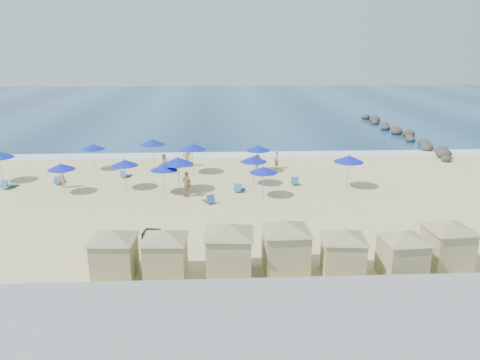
# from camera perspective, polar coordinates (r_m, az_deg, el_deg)

# --- Properties ---
(ground) EXTENTS (160.00, 160.00, 0.00)m
(ground) POSITION_cam_1_polar(r_m,az_deg,el_deg) (31.70, -6.09, -3.52)
(ground) COLOR #D7C588
(ground) RESTS_ON ground
(ocean) EXTENTS (160.00, 80.00, 0.06)m
(ocean) POSITION_cam_1_polar(r_m,az_deg,el_deg) (85.48, -4.10, 9.08)
(ocean) COLOR navy
(ocean) RESTS_ON ground
(surf_line) EXTENTS (160.00, 2.50, 0.08)m
(surf_line) POSITION_cam_1_polar(r_m,az_deg,el_deg) (46.56, -5.08, 3.00)
(surf_line) COLOR white
(surf_line) RESTS_ON ground
(seawall) EXTENTS (160.00, 6.10, 1.22)m
(seawall) POSITION_cam_1_polar(r_m,az_deg,el_deg) (19.23, -8.37, -15.38)
(seawall) COLOR gray
(seawall) RESTS_ON ground
(rock_jetty) EXTENTS (2.56, 26.66, 0.96)m
(rock_jetty) POSITION_cam_1_polar(r_m,az_deg,el_deg) (59.88, 19.00, 5.47)
(rock_jetty) COLOR #2C2725
(rock_jetty) RESTS_ON ground
(trash_bin) EXTENTS (1.00, 1.00, 0.87)m
(trash_bin) POSITION_cam_1_polar(r_m,az_deg,el_deg) (26.24, -10.71, -7.02)
(trash_bin) COLOR black
(trash_bin) RESTS_ON ground
(cabana_0) EXTENTS (4.16, 4.16, 2.61)m
(cabana_0) POSITION_cam_1_polar(r_m,az_deg,el_deg) (22.96, -15.13, -7.93)
(cabana_0) COLOR tan
(cabana_0) RESTS_ON ground
(cabana_1) EXTENTS (4.17, 4.17, 2.62)m
(cabana_1) POSITION_cam_1_polar(r_m,az_deg,el_deg) (22.48, -9.13, -8.08)
(cabana_1) COLOR tan
(cabana_1) RESTS_ON ground
(cabana_2) EXTENTS (4.57, 4.57, 2.87)m
(cabana_2) POSITION_cam_1_polar(r_m,az_deg,el_deg) (22.31, -1.33, -7.64)
(cabana_2) COLOR tan
(cabana_2) RESTS_ON ground
(cabana_3) EXTENTS (4.55, 4.55, 2.86)m
(cabana_3) POSITION_cam_1_polar(r_m,az_deg,el_deg) (22.79, 5.62, -7.21)
(cabana_3) COLOR tan
(cabana_3) RESTS_ON ground
(cabana_4) EXTENTS (4.12, 4.12, 2.59)m
(cabana_4) POSITION_cam_1_polar(r_m,az_deg,el_deg) (22.82, 12.50, -7.92)
(cabana_4) COLOR tan
(cabana_4) RESTS_ON ground
(cabana_5) EXTENTS (4.09, 4.09, 2.57)m
(cabana_5) POSITION_cam_1_polar(r_m,az_deg,el_deg) (23.48, 19.25, -7.81)
(cabana_5) COLOR tan
(cabana_5) RESTS_ON ground
(cabana_6) EXTENTS (4.26, 4.26, 2.68)m
(cabana_6) POSITION_cam_1_polar(r_m,az_deg,el_deg) (25.31, 24.04, -6.42)
(cabana_6) COLOR tan
(cabana_6) RESTS_ON ground
(umbrella_1) EXTENTS (2.07, 2.07, 2.35)m
(umbrella_1) POSITION_cam_1_polar(r_m,az_deg,el_deg) (36.63, -20.97, 1.53)
(umbrella_1) COLOR #A5A8AD
(umbrella_1) RESTS_ON ground
(umbrella_2) EXTENTS (2.09, 2.09, 2.38)m
(umbrella_2) POSITION_cam_1_polar(r_m,az_deg,el_deg) (42.72, -17.49, 3.88)
(umbrella_2) COLOR #A5A8AD
(umbrella_2) RESTS_ON ground
(umbrella_3) EXTENTS (2.09, 2.09, 2.38)m
(umbrella_3) POSITION_cam_1_polar(r_m,az_deg,el_deg) (36.33, -13.88, 2.07)
(umbrella_3) COLOR #A5A8AD
(umbrella_3) RESTS_ON ground
(umbrella_4) EXTENTS (2.30, 2.30, 2.61)m
(umbrella_4) POSITION_cam_1_polar(r_m,az_deg,el_deg) (42.51, -10.60, 4.58)
(umbrella_4) COLOR #A5A8AD
(umbrella_4) RESTS_ON ground
(umbrella_5) EXTENTS (2.40, 2.40, 2.73)m
(umbrella_5) POSITION_cam_1_polar(r_m,az_deg,el_deg) (34.90, -7.56, 2.34)
(umbrella_5) COLOR #A5A8AD
(umbrella_5) RESTS_ON ground
(umbrella_6) EXTENTS (2.05, 2.05, 2.33)m
(umbrella_6) POSITION_cam_1_polar(r_m,az_deg,el_deg) (34.59, -9.27, 1.55)
(umbrella_6) COLOR #A5A8AD
(umbrella_6) RESTS_ON ground
(umbrella_7) EXTENTS (2.36, 2.36, 2.68)m
(umbrella_7) POSITION_cam_1_polar(r_m,az_deg,el_deg) (39.79, -5.80, 4.06)
(umbrella_7) COLOR #A5A8AD
(umbrella_7) RESTS_ON ground
(umbrella_8) EXTENTS (2.07, 2.07, 2.35)m
(umbrella_8) POSITION_cam_1_polar(r_m,az_deg,el_deg) (33.41, 2.88, 1.26)
(umbrella_8) COLOR #A5A8AD
(umbrella_8) RESTS_ON ground
(umbrella_9) EXTENTS (2.14, 2.14, 2.43)m
(umbrella_9) POSITION_cam_1_polar(r_m,az_deg,el_deg) (40.12, 2.19, 3.92)
(umbrella_9) COLOR #A5A8AD
(umbrella_9) RESTS_ON ground
(umbrella_10) EXTENTS (2.13, 2.13, 2.42)m
(umbrella_10) POSITION_cam_1_polar(r_m,az_deg,el_deg) (36.30, 1.68, 2.59)
(umbrella_10) COLOR #A5A8AD
(umbrella_10) RESTS_ON ground
(umbrella_11) EXTENTS (2.33, 2.33, 2.66)m
(umbrella_11) POSITION_cam_1_polar(r_m,az_deg,el_deg) (36.40, 13.13, 2.53)
(umbrella_11) COLOR #A5A8AD
(umbrella_11) RESTS_ON ground
(beach_chair_0) EXTENTS (1.06, 1.49, 0.75)m
(beach_chair_0) POSITION_cam_1_polar(r_m,az_deg,el_deg) (40.10, -26.43, -0.54)
(beach_chair_0) COLOR #275D91
(beach_chair_0) RESTS_ON ground
(beach_chair_1) EXTENTS (0.74, 1.27, 0.66)m
(beach_chair_1) POSITION_cam_1_polar(r_m,az_deg,el_deg) (39.67, -21.17, -0.14)
(beach_chair_1) COLOR #275D91
(beach_chair_1) RESTS_ON ground
(beach_chair_2) EXTENTS (0.95, 1.29, 0.65)m
(beach_chair_2) POSITION_cam_1_polar(r_m,az_deg,el_deg) (40.06, -13.82, 0.66)
(beach_chair_2) COLOR #275D91
(beach_chair_2) RESTS_ON ground
(beach_chair_3) EXTENTS (0.98, 1.36, 0.69)m
(beach_chair_3) POSITION_cam_1_polar(r_m,az_deg,el_deg) (32.68, -3.78, -2.41)
(beach_chair_3) COLOR #275D91
(beach_chair_3) RESTS_ON ground
(beach_chair_4) EXTENTS (0.96, 1.36, 0.69)m
(beach_chair_4) POSITION_cam_1_polar(r_m,az_deg,el_deg) (35.16, -0.12, -1.01)
(beach_chair_4) COLOR #275D91
(beach_chair_4) RESTS_ON ground
(beach_chair_5) EXTENTS (0.70, 1.33, 0.70)m
(beach_chair_5) POSITION_cam_1_polar(r_m,az_deg,el_deg) (37.15, 6.67, -0.16)
(beach_chair_5) COLOR #275D91
(beach_chair_5) RESTS_ON ground
(beachgoer_0) EXTENTS (0.80, 0.75, 1.84)m
(beachgoer_0) POSITION_cam_1_polar(r_m,az_deg,el_deg) (38.35, -20.87, 0.43)
(beachgoer_0) COLOR tan
(beachgoer_0) RESTS_ON ground
(beachgoer_1) EXTENTS (0.65, 0.83, 1.69)m
(beachgoer_1) POSITION_cam_1_polar(r_m,az_deg,el_deg) (40.50, -9.27, 2.00)
(beachgoer_1) COLOR tan
(beachgoer_1) RESTS_ON ground
(beachgoer_2) EXTENTS (1.05, 1.16, 1.89)m
(beachgoer_2) POSITION_cam_1_polar(r_m,az_deg,el_deg) (34.02, -6.54, -0.47)
(beachgoer_2) COLOR tan
(beachgoer_2) RESTS_ON ground
(beachgoer_3) EXTENTS (0.92, 1.20, 1.64)m
(beachgoer_3) POSITION_cam_1_polar(r_m,az_deg,el_deg) (39.90, 2.10, 1.95)
(beachgoer_3) COLOR tan
(beachgoer_3) RESTS_ON ground
(beachgoer_4) EXTENTS (1.02, 0.78, 1.86)m
(beachgoer_4) POSITION_cam_1_polar(r_m,az_deg,el_deg) (42.40, -6.55, 2.87)
(beachgoer_4) COLOR tan
(beachgoer_4) RESTS_ON ground
(beachgoer_5) EXTENTS (0.51, 0.65, 1.58)m
(beachgoer_5) POSITION_cam_1_polar(r_m,az_deg,el_deg) (41.55, 4.46, 2.45)
(beachgoer_5) COLOR tan
(beachgoer_5) RESTS_ON ground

